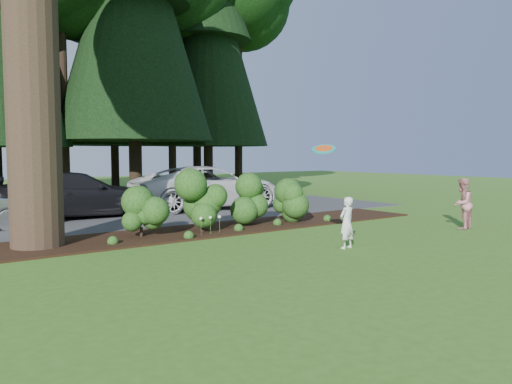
{
  "coord_description": "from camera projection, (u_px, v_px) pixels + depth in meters",
  "views": [
    {
      "loc": [
        -7.46,
        -9.42,
        2.29
      ],
      "look_at": [
        0.22,
        0.97,
        1.3
      ],
      "focal_mm": 35.0,
      "sensor_mm": 36.0,
      "label": 1
    }
  ],
  "objects": [
    {
      "name": "child",
      "position": [
        347.0,
        223.0,
        12.05
      ],
      "size": [
        0.49,
        0.36,
        1.26
      ],
      "primitive_type": "imported",
      "rotation": [
        0.0,
        0.0,
        3.28
      ],
      "color": "white",
      "rests_on": "ground"
    },
    {
      "name": "driveway",
      "position": [
        145.0,
        216.0,
        18.16
      ],
      "size": [
        22.0,
        6.0,
        0.03
      ],
      "primitive_type": "cube",
      "color": "#38383A",
      "rests_on": "ground"
    },
    {
      "name": "tree_wall",
      "position": [
        72.0,
        8.0,
        24.7
      ],
      "size": [
        25.66,
        12.15,
        17.09
      ],
      "color": "black",
      "rests_on": "ground"
    },
    {
      "name": "car_white_suv",
      "position": [
        208.0,
        187.0,
        20.72
      ],
      "size": [
        6.49,
        3.31,
        1.75
      ],
      "primitive_type": "imported",
      "rotation": [
        0.0,
        0.0,
        1.51
      ],
      "color": "silver",
      "rests_on": "driveway"
    },
    {
      "name": "lily_cluster",
      "position": [
        210.0,
        218.0,
        13.86
      ],
      "size": [
        0.69,
        0.09,
        0.57
      ],
      "color": "#133E13",
      "rests_on": "ground"
    },
    {
      "name": "ground",
      "position": [
        272.0,
        248.0,
        12.15
      ],
      "size": [
        80.0,
        80.0,
        0.0
      ],
      "primitive_type": "plane",
      "color": "#39641C",
      "rests_on": "ground"
    },
    {
      "name": "car_dark_suv",
      "position": [
        75.0,
        195.0,
        17.69
      ],
      "size": [
        5.63,
        2.32,
        1.63
      ],
      "primitive_type": "imported",
      "rotation": [
        0.0,
        0.0,
        1.56
      ],
      "color": "black",
      "rests_on": "driveway"
    },
    {
      "name": "shrub_row",
      "position": [
        228.0,
        203.0,
        15.06
      ],
      "size": [
        6.53,
        1.6,
        1.61
      ],
      "color": "#133E13",
      "rests_on": "ground"
    },
    {
      "name": "mulch_bed",
      "position": [
        204.0,
        230.0,
        14.76
      ],
      "size": [
        16.0,
        2.5,
        0.05
      ],
      "primitive_type": "cube",
      "color": "black",
      "rests_on": "ground"
    },
    {
      "name": "frisbee",
      "position": [
        324.0,
        149.0,
        11.26
      ],
      "size": [
        0.58,
        0.55,
        0.3
      ],
      "color": "teal",
      "rests_on": "ground"
    },
    {
      "name": "adult",
      "position": [
        462.0,
        204.0,
        15.16
      ],
      "size": [
        0.84,
        0.71,
        1.56
      ],
      "primitive_type": "imported",
      "rotation": [
        0.0,
        0.0,
        3.31
      ],
      "color": "#A41526",
      "rests_on": "ground"
    }
  ]
}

